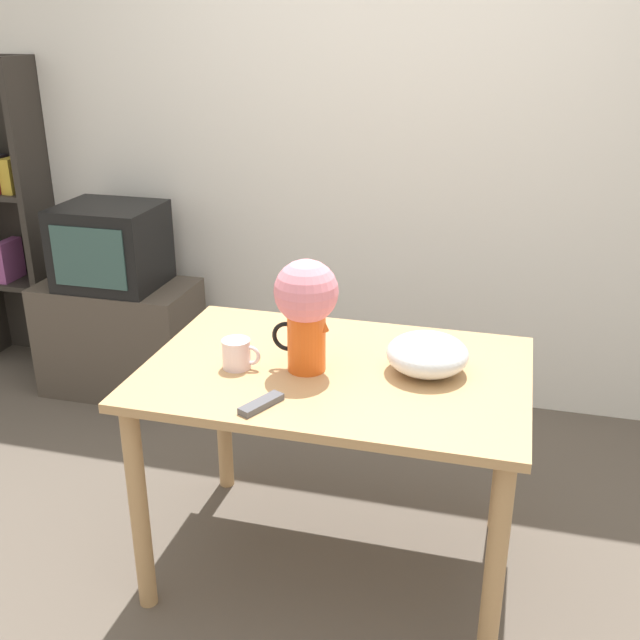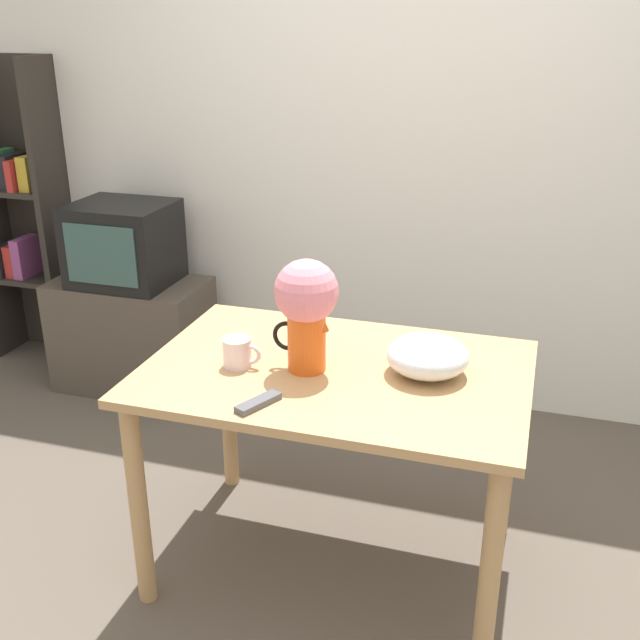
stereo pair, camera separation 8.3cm
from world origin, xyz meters
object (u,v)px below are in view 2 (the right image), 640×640
(white_bowl, at_px, (428,356))
(tv_set, at_px, (124,244))
(coffee_mug, at_px, (238,353))
(flower_vase, at_px, (306,304))

(white_bowl, distance_m, tv_set, 1.95)
(coffee_mug, height_order, tv_set, tv_set)
(flower_vase, relative_size, tv_set, 0.76)
(white_bowl, bearing_deg, flower_vase, -168.20)
(coffee_mug, bearing_deg, tv_set, 134.30)
(coffee_mug, bearing_deg, flower_vase, 11.80)
(white_bowl, height_order, tv_set, tv_set)
(flower_vase, distance_m, white_bowl, 0.41)
(flower_vase, distance_m, tv_set, 1.70)
(coffee_mug, xyz_separation_m, white_bowl, (0.59, 0.12, 0.01))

